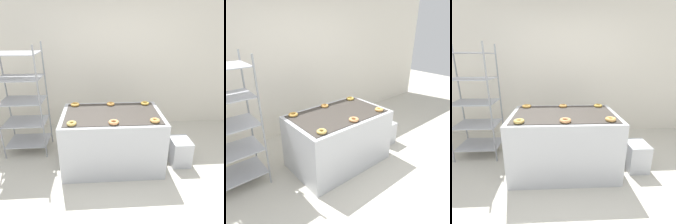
% 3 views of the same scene
% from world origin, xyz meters
% --- Properties ---
extents(ground_plane, '(14.00, 14.00, 0.00)m').
position_xyz_m(ground_plane, '(0.00, 0.00, 0.00)').
color(ground_plane, beige).
extents(wall_back, '(8.00, 0.05, 2.80)m').
position_xyz_m(wall_back, '(0.00, 2.12, 1.40)').
color(wall_back, silver).
rests_on(wall_back, ground_plane).
extents(fryer_machine, '(1.43, 0.91, 0.84)m').
position_xyz_m(fryer_machine, '(0.00, 0.71, 0.42)').
color(fryer_machine, '#B7BABF').
rests_on(fryer_machine, ground_plane).
extents(baking_rack_cart, '(0.67, 0.51, 1.76)m').
position_xyz_m(baking_rack_cart, '(-1.37, 1.16, 0.90)').
color(baking_rack_cart, gray).
rests_on(baking_rack_cart, ground_plane).
extents(glaze_bin, '(0.29, 0.35, 0.40)m').
position_xyz_m(glaze_bin, '(1.03, 0.63, 0.20)').
color(glaze_bin, '#B7BABF').
rests_on(glaze_bin, ground_plane).
extents(donut_near_left, '(0.12, 0.12, 0.04)m').
position_xyz_m(donut_near_left, '(-0.54, 0.37, 0.86)').
color(donut_near_left, tan).
rests_on(donut_near_left, fryer_machine).
extents(donut_near_center, '(0.14, 0.14, 0.04)m').
position_xyz_m(donut_near_center, '(-0.00, 0.37, 0.86)').
color(donut_near_center, tan).
rests_on(donut_near_center, fryer_machine).
extents(donut_near_right, '(0.13, 0.13, 0.04)m').
position_xyz_m(donut_near_right, '(0.54, 0.39, 0.86)').
color(donut_near_right, '#DD9F52').
rests_on(donut_near_right, fryer_machine).
extents(donut_far_left, '(0.13, 0.13, 0.04)m').
position_xyz_m(donut_far_left, '(-0.55, 1.04, 0.85)').
color(donut_far_left, gold).
rests_on(donut_far_left, fryer_machine).
extents(donut_far_center, '(0.12, 0.12, 0.04)m').
position_xyz_m(donut_far_center, '(0.00, 1.04, 0.85)').
color(donut_far_center, gold).
rests_on(donut_far_center, fryer_machine).
extents(donut_far_right, '(0.13, 0.13, 0.04)m').
position_xyz_m(donut_far_right, '(0.54, 1.03, 0.85)').
color(donut_far_right, gold).
rests_on(donut_far_right, fryer_machine).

